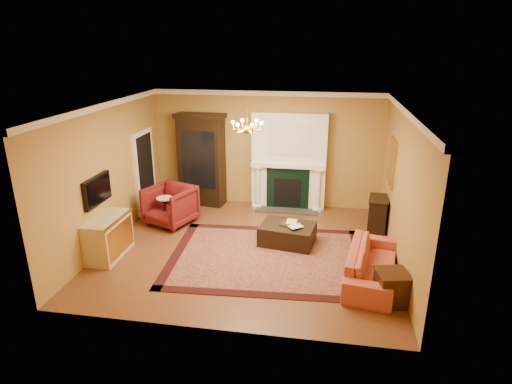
% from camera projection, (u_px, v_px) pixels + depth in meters
% --- Properties ---
extents(floor, '(6.00, 5.50, 0.02)m').
position_uv_depth(floor, '(248.00, 249.00, 9.09)').
color(floor, brown).
rests_on(floor, ground).
extents(ceiling, '(6.00, 5.50, 0.02)m').
position_uv_depth(ceiling, '(247.00, 106.00, 8.09)').
color(ceiling, white).
rests_on(ceiling, wall_back).
extents(wall_back, '(6.00, 0.02, 3.00)m').
position_uv_depth(wall_back, '(267.00, 149.00, 11.16)').
color(wall_back, '#AF7E3F').
rests_on(wall_back, floor).
extents(wall_front, '(6.00, 0.02, 3.00)m').
position_uv_depth(wall_front, '(212.00, 241.00, 6.02)').
color(wall_front, '#AF7E3F').
rests_on(wall_front, floor).
extents(wall_left, '(0.02, 5.50, 3.00)m').
position_uv_depth(wall_left, '(108.00, 174.00, 9.06)').
color(wall_left, '#AF7E3F').
rests_on(wall_left, floor).
extents(wall_right, '(0.02, 5.50, 3.00)m').
position_uv_depth(wall_right, '(403.00, 190.00, 8.12)').
color(wall_right, '#AF7E3F').
rests_on(wall_right, floor).
extents(fireplace, '(1.90, 0.70, 2.50)m').
position_uv_depth(fireplace, '(289.00, 164.00, 10.99)').
color(fireplace, white).
rests_on(fireplace, wall_back).
extents(crown_molding, '(6.00, 5.50, 0.12)m').
position_uv_depth(crown_molding, '(255.00, 103.00, 9.00)').
color(crown_molding, white).
rests_on(crown_molding, ceiling).
extents(doorway, '(0.08, 1.05, 2.10)m').
position_uv_depth(doorway, '(145.00, 172.00, 10.78)').
color(doorway, white).
rests_on(doorway, wall_left).
extents(tv_panel, '(0.09, 0.95, 0.58)m').
position_uv_depth(tv_panel, '(97.00, 190.00, 8.54)').
color(tv_panel, black).
rests_on(tv_panel, wall_left).
extents(gilt_mirror, '(0.06, 0.76, 1.05)m').
position_uv_depth(gilt_mirror, '(392.00, 162.00, 9.38)').
color(gilt_mirror, gold).
rests_on(gilt_mirror, wall_right).
extents(chandelier, '(0.63, 0.55, 0.53)m').
position_uv_depth(chandelier, '(247.00, 127.00, 8.22)').
color(chandelier, gold).
rests_on(chandelier, ceiling).
extents(oriental_rug, '(4.12, 3.19, 0.02)m').
position_uv_depth(oriental_rug, '(268.00, 257.00, 8.71)').
color(oriental_rug, '#470F12').
rests_on(oriental_rug, floor).
extents(china_cabinet, '(1.22, 0.67, 2.32)m').
position_uv_depth(china_cabinet, '(202.00, 162.00, 11.28)').
color(china_cabinet, black).
rests_on(china_cabinet, floor).
extents(wingback_armchair, '(1.27, 1.23, 1.03)m').
position_uv_depth(wingback_armchair, '(170.00, 204.00, 10.18)').
color(wingback_armchair, maroon).
rests_on(wingback_armchair, floor).
extents(pedestal_table, '(0.38, 0.38, 0.68)m').
position_uv_depth(pedestal_table, '(165.00, 209.00, 10.19)').
color(pedestal_table, black).
rests_on(pedestal_table, floor).
extents(commode, '(0.54, 1.13, 0.84)m').
position_uv_depth(commode, '(108.00, 237.00, 8.65)').
color(commode, beige).
rests_on(commode, floor).
extents(coral_sofa, '(0.95, 2.18, 0.82)m').
position_uv_depth(coral_sofa, '(372.00, 259.00, 7.80)').
color(coral_sofa, '#B8563A').
rests_on(coral_sofa, floor).
extents(end_table, '(0.57, 0.57, 0.56)m').
position_uv_depth(end_table, '(391.00, 289.00, 7.10)').
color(end_table, '#371B0F').
rests_on(end_table, floor).
extents(console_table, '(0.48, 0.74, 0.77)m').
position_uv_depth(console_table, '(377.00, 215.00, 9.86)').
color(console_table, black).
rests_on(console_table, floor).
extents(leather_ottoman, '(1.25, 1.00, 0.42)m').
position_uv_depth(leather_ottoman, '(287.00, 234.00, 9.25)').
color(leather_ottoman, black).
rests_on(leather_ottoman, oriental_rug).
extents(ottoman_tray, '(0.48, 0.41, 0.03)m').
position_uv_depth(ottoman_tray, '(291.00, 224.00, 9.19)').
color(ottoman_tray, black).
rests_on(ottoman_tray, leather_ottoman).
extents(book_a, '(0.22, 0.04, 0.30)m').
position_uv_depth(book_a, '(287.00, 216.00, 9.20)').
color(book_a, gray).
rests_on(book_a, ottoman_tray).
extents(book_b, '(0.15, 0.18, 0.29)m').
position_uv_depth(book_b, '(293.00, 219.00, 9.04)').
color(book_b, gray).
rests_on(book_b, ottoman_tray).
extents(topiary_left, '(0.16, 0.16, 0.43)m').
position_uv_depth(topiary_left, '(267.00, 153.00, 10.95)').
color(topiary_left, gray).
rests_on(topiary_left, fireplace).
extents(topiary_right, '(0.17, 0.17, 0.45)m').
position_uv_depth(topiary_right, '(312.00, 154.00, 10.77)').
color(topiary_right, gray).
rests_on(topiary_right, fireplace).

